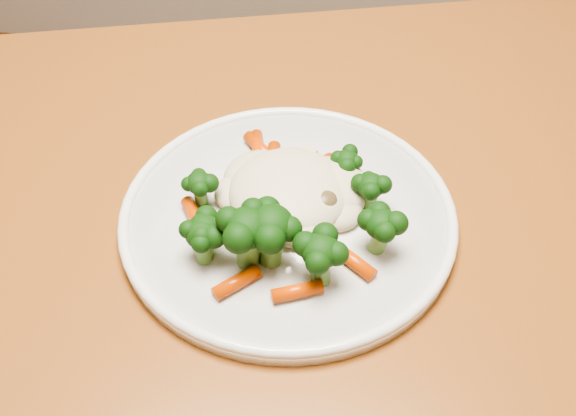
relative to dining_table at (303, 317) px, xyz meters
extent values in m
cube|color=#955422|center=(0.00, 0.00, 0.08)|extent=(1.30, 1.01, 0.04)
cylinder|color=white|center=(-0.02, 0.03, 0.11)|extent=(0.30, 0.30, 0.01)
ellipsoid|color=beige|center=(-0.02, 0.04, 0.14)|extent=(0.13, 0.11, 0.05)
ellipsoid|color=black|center=(-0.08, -0.03, 0.14)|extent=(0.04, 0.04, 0.04)
ellipsoid|color=black|center=(-0.03, -0.03, 0.14)|extent=(0.06, 0.06, 0.05)
ellipsoid|color=black|center=(0.02, -0.05, 0.14)|extent=(0.05, 0.05, 0.05)
ellipsoid|color=black|center=(0.06, -0.01, 0.14)|extent=(0.05, 0.05, 0.04)
ellipsoid|color=black|center=(0.05, 0.04, 0.14)|extent=(0.04, 0.04, 0.04)
ellipsoid|color=black|center=(0.03, 0.08, 0.13)|extent=(0.03, 0.03, 0.03)
ellipsoid|color=black|center=(-0.10, 0.03, 0.13)|extent=(0.04, 0.04, 0.03)
ellipsoid|color=black|center=(-0.08, -0.03, 0.14)|extent=(0.04, 0.04, 0.04)
ellipsoid|color=black|center=(-0.04, -0.03, 0.14)|extent=(0.06, 0.06, 0.05)
cylinder|color=#DE4905|center=(-0.05, 0.10, 0.12)|extent=(0.02, 0.05, 0.01)
cylinder|color=#DE4905|center=(0.00, 0.08, 0.12)|extent=(0.04, 0.03, 0.01)
cylinder|color=#DE4905|center=(0.03, 0.07, 0.12)|extent=(0.04, 0.02, 0.01)
cylinder|color=#DE4905|center=(-0.10, 0.01, 0.12)|extent=(0.03, 0.05, 0.01)
cylinder|color=#DE4905|center=(-0.05, -0.06, 0.12)|extent=(0.04, 0.04, 0.01)
cylinder|color=#DE4905|center=(0.00, -0.06, 0.12)|extent=(0.04, 0.03, 0.01)
cylinder|color=#DE4905|center=(0.04, -0.03, 0.12)|extent=(0.04, 0.04, 0.01)
cylinder|color=#DE4905|center=(0.00, 0.03, 0.14)|extent=(0.02, 0.05, 0.01)
cylinder|color=#DE4905|center=(-0.04, 0.08, 0.14)|extent=(0.01, 0.04, 0.01)
cylinder|color=#DE4905|center=(-0.05, 0.10, 0.12)|extent=(0.04, 0.04, 0.01)
cylinder|color=#DE4905|center=(0.00, 0.08, 0.12)|extent=(0.04, 0.03, 0.01)
ellipsoid|color=brown|center=(0.00, 0.04, 0.14)|extent=(0.02, 0.02, 0.02)
ellipsoid|color=brown|center=(0.01, 0.02, 0.14)|extent=(0.03, 0.03, 0.02)
ellipsoid|color=brown|center=(-0.04, 0.02, 0.14)|extent=(0.02, 0.02, 0.01)
ellipsoid|color=brown|center=(-0.02, 0.00, 0.14)|extent=(0.02, 0.02, 0.01)
ellipsoid|color=brown|center=(0.00, 0.04, 0.14)|extent=(0.03, 0.03, 0.02)
cube|color=beige|center=(-0.03, 0.07, 0.14)|extent=(0.03, 0.02, 0.01)
cube|color=beige|center=(-0.01, 0.09, 0.14)|extent=(0.02, 0.02, 0.01)
camera|label=1|loc=(0.03, -0.41, 0.58)|focal=45.00mm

